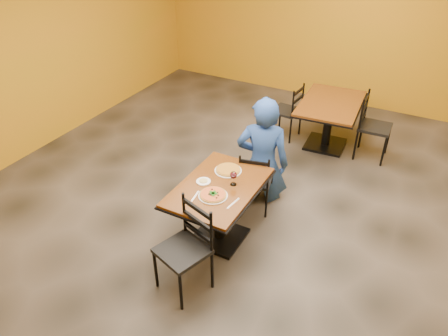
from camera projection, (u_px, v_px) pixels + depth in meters
The scene contains 19 objects.
floor at pixel (238, 214), 5.44m from camera, with size 7.00×8.00×0.01m, color black.
wall_back at pixel (342, 20), 7.58m from camera, with size 7.00×0.01×3.00m, color #C17915.
wall_left at pixel (16, 55), 6.00m from camera, with size 0.01×8.00×3.00m, color #C17915.
table_main at pixel (219, 200), 4.77m from camera, with size 0.83×1.23×0.75m.
table_second at pixel (329, 114), 6.58m from camera, with size 0.97×1.37×0.75m.
chair_main_near at pixel (183, 251), 4.19m from camera, with size 0.44×0.44×0.98m, color black, non-canonical shape.
chair_main_far at pixel (256, 180), 5.34m from camera, with size 0.38×0.38×0.84m, color black, non-canonical shape.
chair_second_left at pixel (286, 111), 6.91m from camera, with size 0.40×0.40×0.89m, color black, non-canonical shape.
chair_second_right at pixel (375, 128), 6.34m from camera, with size 0.45×0.45×0.99m, color black, non-canonical shape.
diner at pixel (263, 149), 5.41m from camera, with size 0.68×0.44×1.40m, color navy.
plate_main at pixel (213, 196), 4.50m from camera, with size 0.31×0.31×0.01m, color white.
pizza_main at pixel (213, 194), 4.49m from camera, with size 0.28×0.28×0.02m, color maroon.
plate_far at pixel (228, 171), 4.90m from camera, with size 0.31×0.31×0.01m, color white.
pizza_far at pixel (228, 169), 4.89m from camera, with size 0.28×0.28×0.02m, color gold.
side_plate at pixel (203, 181), 4.72m from camera, with size 0.16×0.16×0.01m, color white.
dip at pixel (203, 181), 4.72m from camera, with size 0.09×0.09×0.01m, color tan.
wine_glass at pixel (233, 178), 4.63m from camera, with size 0.08×0.08×0.18m, color white, non-canonical shape.
fork at pixel (195, 196), 4.50m from camera, with size 0.01×0.19×0.00m, color silver.
knife at pixel (233, 203), 4.40m from camera, with size 0.01×0.21×0.00m, color silver.
Camera 1 is at (1.84, -3.82, 3.46)m, focal length 34.60 mm.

